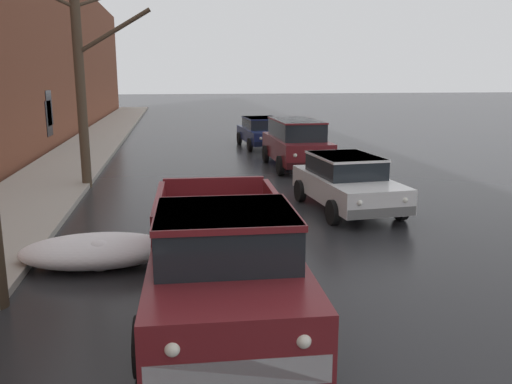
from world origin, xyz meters
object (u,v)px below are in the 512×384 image
(bare_tree_mid_block, at_px, (80,65))
(sedan_white_parked_kerbside_close, at_px, (347,181))
(sedan_darkblue_parked_far_down_block, at_px, (262,131))
(suv_maroon_parked_kerbside_mid, at_px, (296,142))
(pickup_truck_maroon_approaching_near_lane, at_px, (223,259))

(bare_tree_mid_block, xyz_separation_m, sedan_white_parked_kerbside_close, (7.13, -3.95, -2.99))
(bare_tree_mid_block, xyz_separation_m, sedan_darkblue_parked_far_down_block, (6.99, 8.63, -2.99))
(bare_tree_mid_block, height_order, sedan_darkblue_parked_far_down_block, bare_tree_mid_block)
(bare_tree_mid_block, height_order, suv_maroon_parked_kerbside_mid, bare_tree_mid_block)
(sedan_white_parked_kerbside_close, relative_size, sedan_darkblue_parked_far_down_block, 0.91)
(sedan_darkblue_parked_far_down_block, bearing_deg, pickup_truck_maroon_approaching_near_lane, -101.15)
(suv_maroon_parked_kerbside_mid, relative_size, sedan_darkblue_parked_far_down_block, 1.03)
(pickup_truck_maroon_approaching_near_lane, xyz_separation_m, sedan_white_parked_kerbside_close, (3.76, 5.79, -0.13))
(pickup_truck_maroon_approaching_near_lane, bearing_deg, sedan_white_parked_kerbside_close, 57.02)
(bare_tree_mid_block, relative_size, sedan_white_parked_kerbside_close, 1.80)
(bare_tree_mid_block, distance_m, suv_maroon_parked_kerbside_mid, 8.18)
(bare_tree_mid_block, relative_size, sedan_darkblue_parked_far_down_block, 1.64)
(sedan_white_parked_kerbside_close, bearing_deg, sedan_darkblue_parked_far_down_block, 90.63)
(bare_tree_mid_block, distance_m, sedan_white_parked_kerbside_close, 8.68)
(bare_tree_mid_block, bearing_deg, pickup_truck_maroon_approaching_near_lane, -70.90)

